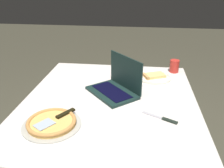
# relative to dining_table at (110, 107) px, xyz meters

# --- Properties ---
(dining_table) EXTENTS (1.26, 1.09, 0.75)m
(dining_table) POSITION_rel_dining_table_xyz_m (0.00, 0.00, 0.00)
(dining_table) COLOR beige
(dining_table) RESTS_ON ground_plane
(laptop) EXTENTS (0.40, 0.39, 0.24)m
(laptop) POSITION_rel_dining_table_xyz_m (0.11, -0.03, 0.11)
(laptop) COLOR black
(laptop) RESTS_ON dining_table
(pizza_plate) EXTENTS (0.25, 0.25, 0.04)m
(pizza_plate) POSITION_rel_dining_table_xyz_m (0.38, -0.29, 0.07)
(pizza_plate) COLOR white
(pizza_plate) RESTS_ON dining_table
(pizza_tray) EXTENTS (0.31, 0.31, 0.04)m
(pizza_tray) POSITION_rel_dining_table_xyz_m (-0.31, 0.27, 0.07)
(pizza_tray) COLOR #AAA99F
(pizza_tray) RESTS_ON dining_table
(table_knife) EXTENTS (0.12, 0.19, 0.01)m
(table_knife) POSITION_rel_dining_table_xyz_m (-0.18, -0.32, 0.06)
(table_knife) COLOR #B3B0B6
(table_knife) RESTS_ON dining_table
(drink_cup) EXTENTS (0.07, 0.07, 0.10)m
(drink_cup) POSITION_rel_dining_table_xyz_m (0.53, -0.46, 0.11)
(drink_cup) COLOR red
(drink_cup) RESTS_ON dining_table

